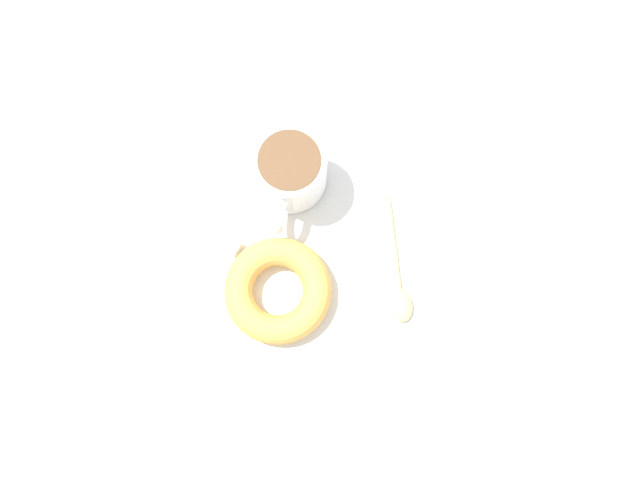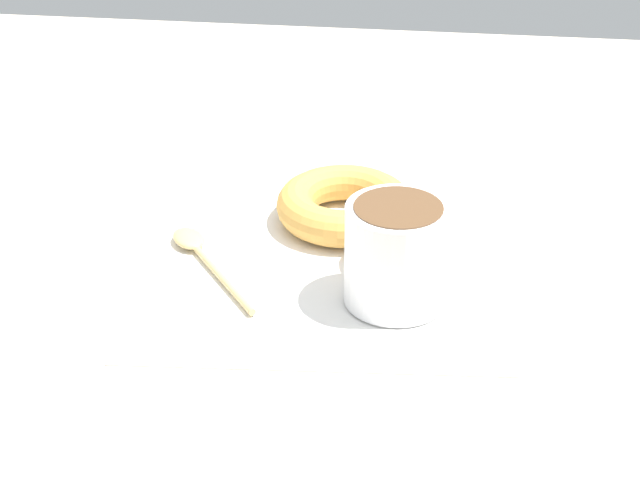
% 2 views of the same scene
% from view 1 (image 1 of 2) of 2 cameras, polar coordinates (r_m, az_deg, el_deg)
% --- Properties ---
extents(ground_plane, '(1.20, 1.20, 0.02)m').
position_cam_1_polar(ground_plane, '(0.80, -0.47, 1.93)').
color(ground_plane, beige).
extents(napkin, '(0.30, 0.30, 0.00)m').
position_cam_1_polar(napkin, '(0.78, -0.00, -0.28)').
color(napkin, white).
rests_on(napkin, ground_plane).
extents(coffee_cup, '(0.10, 0.08, 0.08)m').
position_cam_1_polar(coffee_cup, '(0.75, -2.39, 5.45)').
color(coffee_cup, white).
rests_on(coffee_cup, napkin).
extents(donut, '(0.11, 0.11, 0.03)m').
position_cam_1_polar(donut, '(0.76, -3.38, -4.05)').
color(donut, gold).
rests_on(donut, napkin).
extents(spoon, '(0.12, 0.09, 0.01)m').
position_cam_1_polar(spoon, '(0.77, 6.34, -3.75)').
color(spoon, '#D8B772').
rests_on(spoon, napkin).
extents(sugar_cube, '(0.02, 0.02, 0.02)m').
position_cam_1_polar(sugar_cube, '(0.77, -7.07, -0.52)').
color(sugar_cube, white).
rests_on(sugar_cube, napkin).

